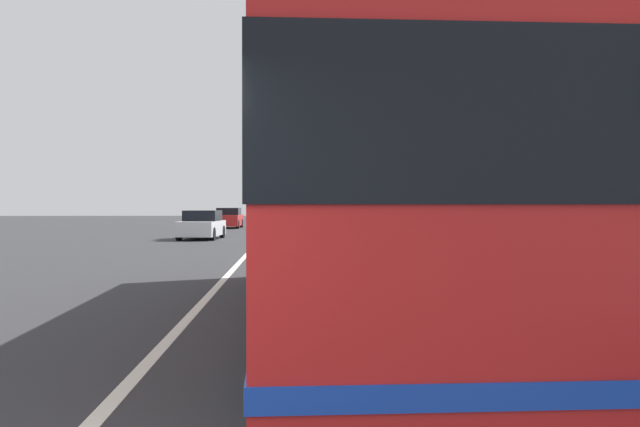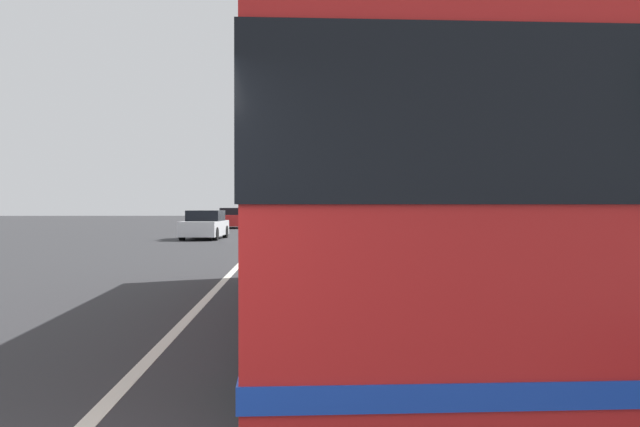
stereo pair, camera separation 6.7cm
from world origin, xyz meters
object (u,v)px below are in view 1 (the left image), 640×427
at_px(car_ahead_same_lane, 202,225).
at_px(utility_pole, 570,137).
at_px(motorcycle_mid_row, 586,304).
at_px(car_side_street, 229,218).
at_px(coach_bus, 348,195).
at_px(roadside_tree_far_block, 511,101).
at_px(car_behind_bus, 318,224).
at_px(roadside_tree_mid_block, 559,39).

height_order(car_ahead_same_lane, utility_pole, utility_pole).
bearing_deg(motorcycle_mid_row, car_side_street, -6.95).
bearing_deg(utility_pole, coach_bus, 136.41).
height_order(motorcycle_mid_row, car_ahead_same_lane, car_ahead_same_lane).
bearing_deg(car_side_street, roadside_tree_far_block, 21.27).
bearing_deg(car_behind_bus, coach_bus, 174.34).
relative_size(car_side_street, car_ahead_same_lane, 1.09).
xyz_separation_m(car_side_street, roadside_tree_far_block, (-30.61, -11.34, 4.13)).
bearing_deg(utility_pole, roadside_tree_mid_block, 151.46).
height_order(coach_bus, roadside_tree_mid_block, roadside_tree_mid_block).
bearing_deg(motorcycle_mid_row, car_ahead_same_lane, -0.66).
height_order(coach_bus, car_side_street, coach_bus).
relative_size(car_side_street, roadside_tree_mid_block, 0.66).
bearing_deg(car_ahead_same_lane, car_side_street, -175.57).
bearing_deg(roadside_tree_far_block, motorcycle_mid_row, 165.84).
bearing_deg(car_side_street, motorcycle_mid_row, 11.85).
xyz_separation_m(roadside_tree_mid_block, utility_pole, (1.93, -1.05, -1.89)).
xyz_separation_m(motorcycle_mid_row, utility_pole, (8.15, -3.20, 2.86)).
xyz_separation_m(car_behind_bus, roadside_tree_mid_block, (-21.61, -4.30, 4.52)).
height_order(coach_bus, roadside_tree_far_block, roadside_tree_far_block).
height_order(coach_bus, utility_pole, utility_pole).
bearing_deg(car_behind_bus, car_side_street, 17.75).
relative_size(coach_bus, car_side_street, 2.66).
bearing_deg(roadside_tree_mid_block, motorcycle_mid_row, 160.89).
height_order(coach_bus, motorcycle_mid_row, coach_bus).
distance_m(motorcycle_mid_row, roadside_tree_far_block, 13.35).
bearing_deg(coach_bus, motorcycle_mid_row, -126.58).
distance_m(car_behind_bus, roadside_tree_mid_block, 22.49).
xyz_separation_m(roadside_tree_far_block, utility_pole, (-4.09, -0.12, -1.51)).
xyz_separation_m(coach_bus, roadside_tree_mid_block, (4.30, -4.88, 3.41)).
distance_m(coach_bus, car_side_street, 41.31).
height_order(car_side_street, roadside_tree_mid_block, roadside_tree_mid_block).
distance_m(motorcycle_mid_row, car_behind_bus, 27.91).
bearing_deg(utility_pole, car_ahead_same_lane, 32.20).
height_order(roadside_tree_far_block, utility_pole, utility_pole).
relative_size(car_behind_bus, utility_pole, 0.61).
height_order(car_ahead_same_lane, roadside_tree_far_block, roadside_tree_far_block).
height_order(car_ahead_same_lane, roadside_tree_mid_block, roadside_tree_mid_block).
relative_size(motorcycle_mid_row, car_ahead_same_lane, 0.48).
distance_m(car_ahead_same_lane, utility_pole, 21.30).
bearing_deg(utility_pole, motorcycle_mid_row, 158.53).
height_order(car_behind_bus, utility_pole, utility_pole).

